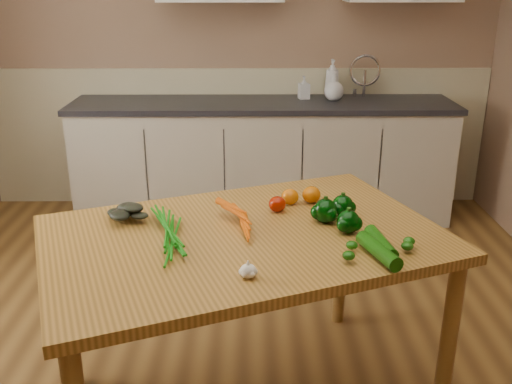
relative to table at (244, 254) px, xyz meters
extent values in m
cube|color=#96745A|center=(-0.08, 2.48, 0.57)|extent=(4.00, 0.02, 2.60)
cube|color=#C6BB94|center=(-0.08, 2.46, -0.18)|extent=(3.98, 0.03, 1.10)
cube|color=#AFA592|center=(0.12, 2.16, -0.30)|extent=(2.80, 0.60, 0.86)
cube|color=#26252A|center=(0.12, 2.16, 0.15)|extent=(2.84, 0.64, 0.04)
cube|color=#99999E|center=(0.90, 2.16, 0.11)|extent=(0.55, 0.42, 0.10)
cylinder|color=silver|center=(0.90, 2.34, 0.29)|extent=(0.02, 0.02, 0.24)
cube|color=#A97431|center=(0.00, 0.00, 0.07)|extent=(1.78, 1.46, 0.04)
cylinder|color=brown|center=(0.80, -0.15, -0.34)|extent=(0.07, 0.07, 0.77)
cylinder|color=brown|center=(-0.80, 0.15, -0.34)|extent=(0.07, 0.07, 0.77)
cylinder|color=brown|center=(0.50, 0.65, -0.34)|extent=(0.07, 0.07, 0.77)
imported|color=silver|center=(0.65, 2.33, 0.32)|extent=(0.12, 0.12, 0.29)
imported|color=silver|center=(0.43, 2.26, 0.26)|extent=(0.09, 0.09, 0.17)
imported|color=silver|center=(0.65, 2.22, 0.27)|extent=(0.21, 0.21, 0.19)
ellipsoid|color=white|center=(0.02, -0.35, 0.11)|extent=(0.06, 0.06, 0.05)
sphere|color=black|center=(0.33, 0.11, 0.14)|extent=(0.10, 0.10, 0.10)
sphere|color=black|center=(0.41, 0.17, 0.14)|extent=(0.09, 0.09, 0.09)
sphere|color=black|center=(0.41, 0.01, 0.14)|extent=(0.09, 0.09, 0.09)
ellipsoid|color=#921502|center=(0.14, 0.23, 0.12)|extent=(0.07, 0.07, 0.07)
ellipsoid|color=#C65A04|center=(0.20, 0.31, 0.13)|extent=(0.08, 0.08, 0.07)
ellipsoid|color=#C65A04|center=(0.30, 0.33, 0.13)|extent=(0.08, 0.08, 0.07)
cylinder|color=#0F4307|center=(0.50, -0.15, 0.12)|extent=(0.09, 0.22, 0.05)
cylinder|color=#0F4307|center=(0.48, -0.21, 0.12)|extent=(0.13, 0.24, 0.06)
camera|label=1|loc=(0.03, -2.03, 1.02)|focal=40.00mm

